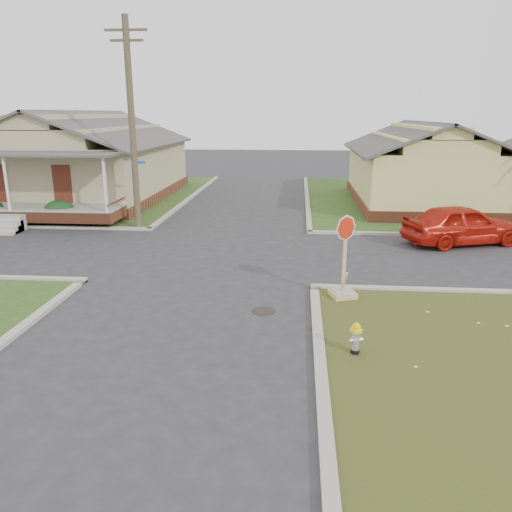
# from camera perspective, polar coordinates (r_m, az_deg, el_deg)

# --- Properties ---
(ground) EXTENTS (120.00, 120.00, 0.00)m
(ground) POSITION_cam_1_polar(r_m,az_deg,el_deg) (14.19, -7.94, -5.21)
(ground) COLOR #2C2B2E
(ground) RESTS_ON ground
(verge_far_left) EXTENTS (19.00, 19.00, 0.05)m
(verge_far_left) POSITION_cam_1_polar(r_m,az_deg,el_deg) (35.18, -22.49, 6.53)
(verge_far_left) COLOR #264B1A
(verge_far_left) RESTS_ON ground
(curbs) EXTENTS (80.00, 40.00, 0.12)m
(curbs) POSITION_cam_1_polar(r_m,az_deg,el_deg) (18.84, -4.64, 0.27)
(curbs) COLOR #A4A094
(curbs) RESTS_ON ground
(manhole) EXTENTS (0.64, 0.64, 0.01)m
(manhole) POSITION_cam_1_polar(r_m,az_deg,el_deg) (13.42, 0.85, -6.30)
(manhole) COLOR black
(manhole) RESTS_ON ground
(corner_house) EXTENTS (10.10, 15.50, 5.30)m
(corner_house) POSITION_cam_1_polar(r_m,az_deg,el_deg) (32.44, -19.18, 10.17)
(corner_house) COLOR brown
(corner_house) RESTS_ON ground
(side_house_yellow) EXTENTS (7.60, 11.60, 4.70)m
(side_house_yellow) POSITION_cam_1_polar(r_m,az_deg,el_deg) (30.33, 18.37, 9.72)
(side_house_yellow) COLOR brown
(side_house_yellow) RESTS_ON ground
(utility_pole) EXTENTS (1.80, 0.28, 9.00)m
(utility_pole) POSITION_cam_1_polar(r_m,az_deg,el_deg) (22.96, -14.00, 14.48)
(utility_pole) COLOR #463728
(utility_pole) RESTS_ON ground
(fire_hydrant) EXTENTS (0.27, 0.27, 0.72)m
(fire_hydrant) POSITION_cam_1_polar(r_m,az_deg,el_deg) (11.15, 11.34, -9.00)
(fire_hydrant) COLOR black
(fire_hydrant) RESTS_ON ground
(stop_sign) EXTENTS (0.68, 0.66, 2.38)m
(stop_sign) POSITION_cam_1_polar(r_m,az_deg,el_deg) (14.34, 9.95, -2.67)
(stop_sign) COLOR tan
(stop_sign) RESTS_ON ground
(red_sedan) EXTENTS (5.09, 3.28, 1.61)m
(red_sedan) POSITION_cam_1_polar(r_m,az_deg,el_deg) (21.64, 22.50, 3.35)
(red_sedan) COLOR red
(red_sedan) RESTS_ON ground
(hedge_right) EXTENTS (1.48, 1.21, 1.13)m
(hedge_right) POSITION_cam_1_polar(r_m,az_deg,el_deg) (25.21, -21.51, 4.66)
(hedge_right) COLOR #133619
(hedge_right) RESTS_ON verge_far_left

